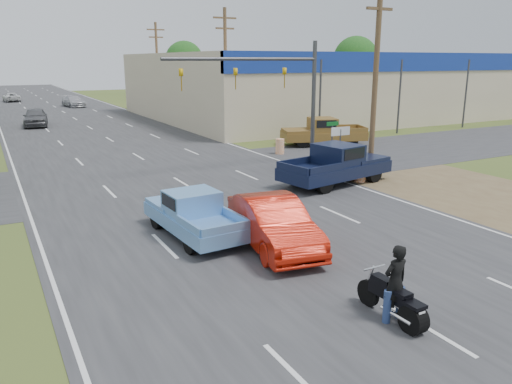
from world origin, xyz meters
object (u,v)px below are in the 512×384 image
rider (395,286)px  distant_car_grey (35,117)px  navy_pickup (338,164)px  motorcycle (395,303)px  red_convertible (273,224)px  distant_car_silver (74,101)px  distant_car_white (11,97)px  blue_pickup (192,213)px  brown_pickup (322,132)px

rider → distant_car_grey: (-3.73, 42.53, -0.05)m
navy_pickup → motorcycle: bearing=-42.1°
motorcycle → distant_car_grey: distant_car_grey is taller
red_convertible → rider: (0.07, -5.43, 0.08)m
rider → distant_car_silver: 61.80m
distant_car_white → navy_pickup: bearing=96.5°
rider → blue_pickup: 8.06m
blue_pickup → distant_car_silver: blue_pickup is taller
red_convertible → distant_car_white: bearing=102.6°
blue_pickup → brown_pickup: (15.21, 13.47, 0.18)m
blue_pickup → navy_pickup: (9.12, 3.68, 0.19)m
navy_pickup → distant_car_grey: 32.89m
distant_car_grey → navy_pickup: bearing=-63.7°
distant_car_silver → red_convertible: bearing=-102.2°
motorcycle → distant_car_white: size_ratio=0.47×
rider → distant_car_silver: rider is taller
red_convertible → distant_car_grey: (-3.66, 37.10, 0.03)m
motorcycle → distant_car_silver: (2.66, 61.80, 0.23)m
brown_pickup → blue_pickup: bearing=151.0°
blue_pickup → distant_car_grey: distant_car_grey is taller
brown_pickup → red_convertible: bearing=159.5°
brown_pickup → motorcycle: bearing=167.7°
motorcycle → navy_pickup: (7.18, 11.56, 0.50)m
brown_pickup → distant_car_white: bearing=37.3°
brown_pickup → distant_car_silver: (-10.60, 40.45, -0.27)m
blue_pickup → navy_pickup: bearing=18.4°
motorcycle → red_convertible: bearing=90.0°
red_convertible → navy_pickup: size_ratio=0.79×
distant_car_silver → distant_car_white: size_ratio=1.08×
motorcycle → rider: bearing=90.0°
brown_pickup → distant_car_silver: size_ratio=1.28×
motorcycle → rider: size_ratio=1.21×
red_convertible → distant_car_grey: 37.28m
blue_pickup → navy_pickup: size_ratio=0.79×
blue_pickup → distant_car_silver: size_ratio=0.99×
motorcycle → rider: 0.41m
brown_pickup → distant_car_white: (-17.26, 53.73, -0.36)m
navy_pickup → red_convertible: bearing=-60.3°
rider → navy_pickup: size_ratio=0.29×
distant_car_white → red_convertible: bearing=89.8°
blue_pickup → brown_pickup: brown_pickup is taller
distant_car_grey → distant_car_silver: size_ratio=1.00×
rider → navy_pickup: 13.56m
blue_pickup → distant_car_white: blue_pickup is taller
blue_pickup → distant_car_grey: size_ratio=0.99×
red_convertible → distant_car_white: 69.71m
red_convertible → distant_car_white: (-3.92, 69.59, -0.18)m
distant_car_white → distant_car_grey: bearing=87.0°
distant_car_white → blue_pickup: bearing=88.3°
distant_car_grey → distant_car_silver: bearing=78.6°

